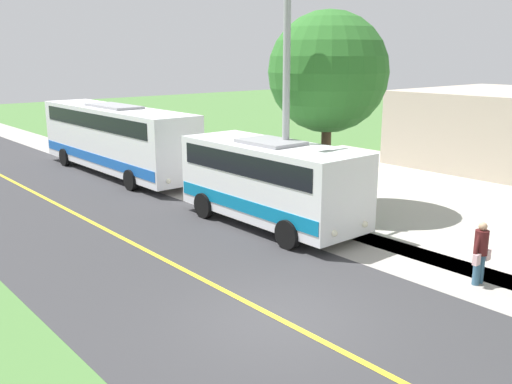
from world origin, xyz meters
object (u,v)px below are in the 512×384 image
object	(u,v)px
pedestrian_with_bags	(481,251)
shuttle_bus_front	(271,179)
tree_curbside	(328,72)
transit_bus_rear	(116,136)
street_light_pole	(283,95)

from	to	relation	value
pedestrian_with_bags	shuttle_bus_front	bearing A→B (deg)	-85.03
pedestrian_with_bags	tree_curbside	bearing A→B (deg)	-106.97
shuttle_bus_front	transit_bus_rear	size ratio (longest dim) A/B	0.61
transit_bus_rear	pedestrian_with_bags	xyz separation A→B (m)	(-0.69, 18.22, -0.94)
shuttle_bus_front	transit_bus_rear	distance (m)	11.04
shuttle_bus_front	transit_bus_rear	bearing A→B (deg)	-89.67
street_light_pole	tree_curbside	xyz separation A→B (m)	(-2.52, -0.38, 0.66)
street_light_pole	tree_curbside	world-z (taller)	street_light_pole
pedestrian_with_bags	tree_curbside	world-z (taller)	tree_curbside
shuttle_bus_front	tree_curbside	world-z (taller)	tree_curbside
tree_curbside	shuttle_bus_front	bearing A→B (deg)	3.23
transit_bus_rear	street_light_pole	distance (m)	11.55
transit_bus_rear	pedestrian_with_bags	distance (m)	18.26
street_light_pole	pedestrian_with_bags	bearing A→B (deg)	92.34
transit_bus_rear	street_light_pole	xyz separation A→B (m)	(-0.40, 11.26, 2.55)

